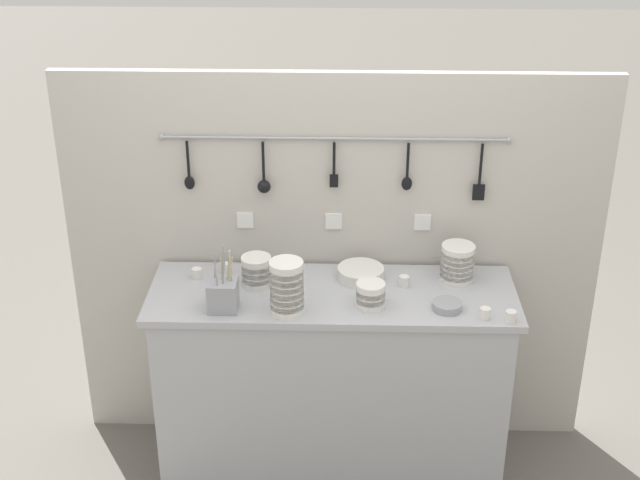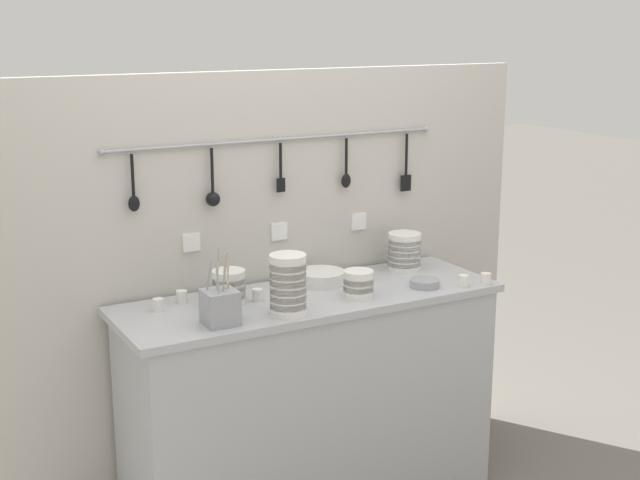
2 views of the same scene
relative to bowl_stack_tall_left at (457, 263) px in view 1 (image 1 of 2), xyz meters
name	(u,v)px [view 1 (image 1 of 2)]	position (x,y,z in m)	size (l,w,h in m)	color
ground_plane	(331,464)	(-0.52, -0.12, -0.98)	(20.00, 20.00, 0.00)	#666059
counter	(332,382)	(-0.52, -0.12, -0.53)	(1.52, 0.50, 0.90)	#ADAFB5
back_wall	(333,265)	(-0.52, 0.17, -0.11)	(2.32, 0.09, 1.75)	#BCB7AD
bowl_stack_tall_left	(457,263)	(0.00, 0.00, 0.00)	(0.14, 0.14, 0.16)	silver
bowl_stack_back_corner	(257,271)	(-0.84, -0.07, -0.02)	(0.12, 0.12, 0.13)	silver
bowl_stack_wide_centre	(371,295)	(-0.37, -0.23, -0.03)	(0.12, 0.12, 0.11)	silver
bowl_stack_short_front	(287,288)	(-0.70, -0.28, 0.03)	(0.13, 0.13, 0.23)	silver
plate_stack	(361,273)	(-0.40, 0.00, -0.06)	(0.20, 0.20, 0.05)	silver
steel_mixing_bowl	(447,306)	(-0.06, -0.24, -0.07)	(0.12, 0.12, 0.03)	#93969E
cutlery_caddy	(223,294)	(-0.95, -0.26, -0.02)	(0.12, 0.12, 0.27)	#93969E
cup_front_left	(283,283)	(-0.73, -0.08, -0.06)	(0.04, 0.04, 0.05)	silver
cup_edge_far	(197,273)	(-1.09, -0.01, -0.06)	(0.04, 0.04, 0.05)	silver
cup_by_caddy	(404,281)	(-0.22, -0.06, -0.06)	(0.04, 0.04, 0.05)	silver
cup_centre	(511,317)	(0.17, -0.33, -0.06)	(0.04, 0.04, 0.05)	silver
cup_beside_plates	(224,268)	(-0.99, 0.04, -0.06)	(0.04, 0.04, 0.05)	silver
cup_back_left	(485,313)	(0.08, -0.31, -0.06)	(0.04, 0.04, 0.05)	silver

